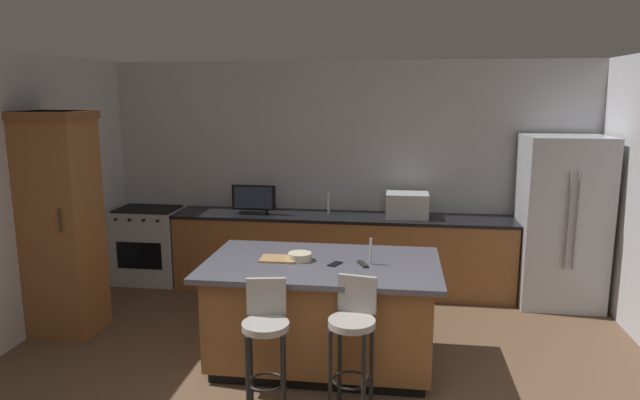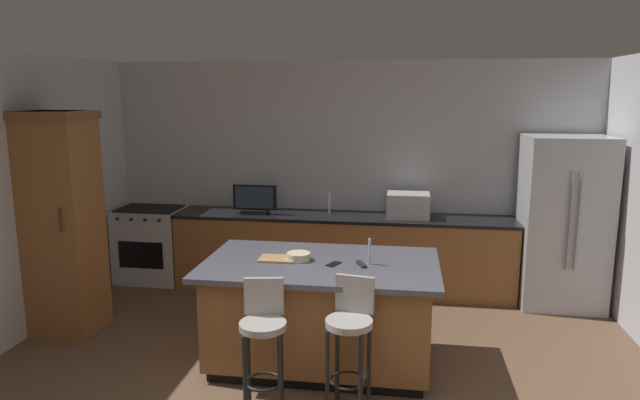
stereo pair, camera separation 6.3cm
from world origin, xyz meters
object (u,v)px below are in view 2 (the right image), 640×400
object	(u,v)px
range_oven	(152,244)
tv_monitor	(255,200)
microwave	(408,205)
refrigerator	(562,222)
tv_remote	(361,264)
cell_phone	(334,264)
cutting_board	(278,259)
kitchen_island	(321,312)
bar_stool_right	(350,333)
cabinet_tower	(61,219)
bar_stool_left	(263,335)
fruit_bowl	(299,257)

from	to	relation	value
range_oven	tv_monitor	bearing A→B (deg)	-2.15
microwave	refrigerator	bearing A→B (deg)	-2.82
microwave	tv_remote	bearing A→B (deg)	-101.27
tv_remote	microwave	bearing A→B (deg)	55.71
cell_phone	cutting_board	world-z (taller)	cutting_board
kitchen_island	refrigerator	size ratio (longest dim) A/B	1.06
tv_remote	cutting_board	distance (m)	0.72
bar_stool_right	refrigerator	bearing A→B (deg)	60.63
cabinet_tower	microwave	size ratio (longest dim) A/B	4.47
bar_stool_left	cell_phone	distance (m)	0.91
tv_monitor	cutting_board	distance (m)	1.95
refrigerator	fruit_bowl	world-z (taller)	refrigerator
tv_monitor	bar_stool_right	xyz separation A→B (m)	(1.38, -2.53, -0.46)
cabinet_tower	tv_monitor	bearing A→B (deg)	44.34
kitchen_island	cabinet_tower	xyz separation A→B (m)	(-2.58, 0.34, 0.65)
fruit_bowl	cabinet_tower	bearing A→B (deg)	172.31
microwave	fruit_bowl	xyz separation A→B (m)	(-0.92, -1.86, -0.10)
cabinet_tower	fruit_bowl	size ratio (longest dim) A/B	10.64
cabinet_tower	bar_stool_left	world-z (taller)	cabinet_tower
refrigerator	bar_stool_left	bearing A→B (deg)	-135.99
range_oven	fruit_bowl	world-z (taller)	fruit_bowl
kitchen_island	tv_monitor	size ratio (longest dim) A/B	3.81
tv_remote	bar_stool_left	bearing A→B (deg)	-153.31
cutting_board	bar_stool_left	bearing A→B (deg)	-84.74
microwave	cell_phone	distance (m)	2.03
tv_remote	cutting_board	bearing A→B (deg)	152.84
bar_stool_right	tv_remote	distance (m)	0.73
range_oven	cutting_board	bearing A→B (deg)	-42.55
kitchen_island	tv_monitor	bearing A→B (deg)	120.10
tv_monitor	tv_remote	bearing A→B (deg)	-53.09
refrigerator	cell_phone	xyz separation A→B (m)	(-2.28, -1.85, -0.02)
refrigerator	cabinet_tower	world-z (taller)	cabinet_tower
kitchen_island	fruit_bowl	world-z (taller)	fruit_bowl
fruit_bowl	cutting_board	size ratio (longest dim) A/B	0.65
refrigerator	cell_phone	bearing A→B (deg)	-140.89
kitchen_island	bar_stool_left	bearing A→B (deg)	-110.34
kitchen_island	bar_stool_right	bearing A→B (deg)	-65.57
cutting_board	tv_monitor	bearing A→B (deg)	110.68
range_oven	bar_stool_left	world-z (taller)	bar_stool_left
kitchen_island	cutting_board	xyz separation A→B (m)	(-0.37, 0.01, 0.45)
tv_monitor	cell_phone	size ratio (longest dim) A/B	3.45
cell_phone	tv_remote	size ratio (longest dim) A/B	0.88
cabinet_tower	microwave	xyz separation A→B (m)	(3.31, 1.54, -0.07)
refrigerator	bar_stool_left	distance (m)	3.76
cabinet_tower	tv_monitor	distance (m)	2.12
cabinet_tower	range_oven	bearing A→B (deg)	83.74
refrigerator	bar_stool_left	xyz separation A→B (m)	(-2.69, -2.60, -0.34)
range_oven	tv_monitor	world-z (taller)	tv_monitor
cell_phone	tv_remote	xyz separation A→B (m)	(0.23, 0.01, 0.01)
tv_monitor	cutting_board	xyz separation A→B (m)	(0.69, -1.82, -0.14)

